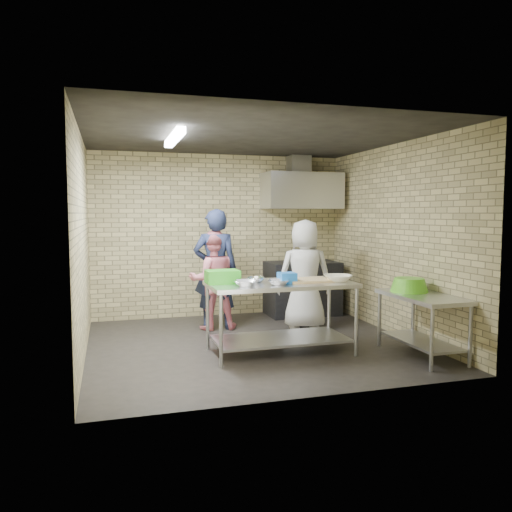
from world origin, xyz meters
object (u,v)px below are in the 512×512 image
at_px(side_counter, 422,325).
at_px(blue_tub, 287,278).
at_px(prep_table, 280,318).
at_px(bottle_green, 322,197).
at_px(woman_white, 305,275).
at_px(woman_pink, 213,280).
at_px(man_navy, 215,269).
at_px(green_crate, 222,277).
at_px(bottle_red, 300,195).
at_px(green_basin, 409,285).
at_px(stove, 302,288).

height_order(side_counter, blue_tub, blue_tub).
bearing_deg(prep_table, blue_tub, -63.43).
height_order(prep_table, bottle_green, bottle_green).
relative_size(side_counter, woman_white, 0.73).
bearing_deg(woman_pink, man_navy, -177.47).
bearing_deg(bottle_green, prep_table, -123.75).
relative_size(green_crate, bottle_red, 2.18).
xyz_separation_m(green_basin, woman_pink, (-2.11, 1.87, -0.10)).
xyz_separation_m(side_counter, bottle_green, (0.00, 2.99, 1.64)).
bearing_deg(woman_pink, green_basin, 142.33).
xyz_separation_m(prep_table, blue_tub, (0.05, -0.10, 0.51)).
distance_m(side_counter, woman_white, 1.97).
distance_m(blue_tub, bottle_red, 2.94).
xyz_separation_m(blue_tub, green_basin, (1.52, -0.26, -0.11)).
bearing_deg(woman_white, prep_table, 66.75).
relative_size(blue_tub, woman_white, 0.12).
distance_m(side_counter, blue_tub, 1.72).
bearing_deg(woman_white, green_basin, 129.63).
xyz_separation_m(side_counter, bottle_red, (-0.40, 2.99, 1.65)).
height_order(prep_table, woman_white, woman_white).
relative_size(side_counter, woman_pink, 0.82).
height_order(prep_table, blue_tub, blue_tub).
bearing_deg(bottle_green, side_counter, -90.00).
bearing_deg(green_basin, bottle_green, 89.58).
distance_m(blue_tub, man_navy, 1.70).
xyz_separation_m(green_basin, bottle_green, (0.02, 2.74, 1.18)).
height_order(green_crate, bottle_red, bottle_red).
height_order(green_crate, woman_white, woman_white).
bearing_deg(side_counter, bottle_red, 97.62).
relative_size(green_crate, woman_pink, 0.27).
bearing_deg(man_navy, woman_white, 173.24).
bearing_deg(woman_pink, prep_table, 113.37).
bearing_deg(bottle_green, stove, -151.93).
bearing_deg(green_basin, green_crate, 168.16).
distance_m(side_counter, bottle_red, 3.44).
bearing_deg(green_crate, woman_white, 34.27).
height_order(side_counter, green_basin, green_basin).
bearing_deg(blue_tub, woman_white, 59.41).
xyz_separation_m(green_crate, green_basin, (2.27, -0.48, -0.13)).
bearing_deg(green_crate, bottle_green, 44.63).
bearing_deg(blue_tub, man_navy, 108.67).
bearing_deg(man_navy, prep_table, 118.30).
xyz_separation_m(prep_table, man_navy, (-0.49, 1.51, 0.45)).
xyz_separation_m(side_counter, green_basin, (-0.02, 0.25, 0.46)).
relative_size(stove, green_crate, 3.06).
xyz_separation_m(prep_table, stove, (1.14, 2.14, 0.01)).
height_order(prep_table, stove, stove).
bearing_deg(blue_tub, green_basin, -9.56).
bearing_deg(bottle_green, man_navy, -157.30).
bearing_deg(man_navy, green_crate, 91.77).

